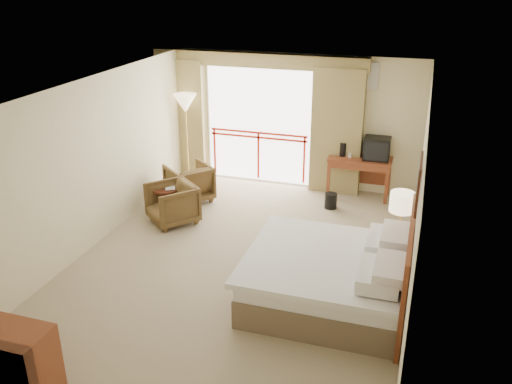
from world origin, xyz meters
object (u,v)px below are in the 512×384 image
(armchair_far, at_px, (190,200))
(side_table, at_px, (166,197))
(bed, at_px, (331,277))
(armchair_near, at_px, (173,222))
(tv, at_px, (377,149))
(wastebasket, at_px, (331,201))
(table_lamp, at_px, (402,203))
(desk, at_px, (360,165))
(floor_lamp, at_px, (185,107))
(nightstand, at_px, (396,251))

(armchair_far, relative_size, side_table, 1.52)
(bed, xyz_separation_m, armchair_near, (-3.14, 1.61, -0.38))
(bed, bearing_deg, side_table, 151.25)
(tv, distance_m, wastebasket, 1.36)
(wastebasket, xyz_separation_m, armchair_far, (-2.71, -0.45, -0.15))
(armchair_far, bearing_deg, bed, 91.17)
(table_lamp, xyz_separation_m, side_table, (-4.16, 0.65, -0.71))
(armchair_near, bearing_deg, bed, 13.80)
(side_table, bearing_deg, armchair_far, 81.30)
(desk, xyz_separation_m, armchair_far, (-3.12, -1.27, -0.62))
(tv, height_order, side_table, tv)
(bed, xyz_separation_m, floor_lamp, (-3.72, 3.62, 1.22))
(wastebasket, bearing_deg, nightstand, -55.14)
(nightstand, relative_size, armchair_far, 0.72)
(tv, xyz_separation_m, armchair_far, (-3.42, -1.21, -1.02))
(armchair_far, height_order, floor_lamp, floor_lamp)
(armchair_far, bearing_deg, desk, 152.18)
(table_lamp, relative_size, armchair_far, 0.79)
(tv, distance_m, floor_lamp, 3.93)
(wastebasket, height_order, armchair_far, armchair_far)
(table_lamp, xyz_separation_m, armchair_far, (-4.04, 1.41, -1.07))
(side_table, distance_m, floor_lamp, 2.18)
(armchair_far, distance_m, floor_lamp, 1.94)
(tv, bearing_deg, floor_lamp, 169.79)
(tv, relative_size, armchair_near, 0.62)
(desk, height_order, armchair_far, desk)
(bed, height_order, table_lamp, table_lamp)
(table_lamp, bearing_deg, floor_lamp, 151.87)
(desk, height_order, side_table, desk)
(bed, distance_m, tv, 3.89)
(desk, distance_m, armchair_far, 3.42)
(tv, bearing_deg, nightstand, -90.21)
(side_table, height_order, floor_lamp, floor_lamp)
(bed, distance_m, armchair_near, 3.55)
(desk, relative_size, armchair_far, 1.54)
(wastebasket, height_order, side_table, side_table)
(bed, relative_size, side_table, 4.05)
(wastebasket, bearing_deg, armchair_near, -150.56)
(nightstand, relative_size, armchair_near, 0.73)
(table_lamp, relative_size, wastebasket, 2.17)
(bed, xyz_separation_m, tv, (0.16, 3.83, 0.64))
(bed, height_order, armchair_far, bed)
(side_table, bearing_deg, nightstand, -9.51)
(desk, height_order, floor_lamp, floor_lamp)
(wastebasket, height_order, armchair_near, armchair_near)
(bed, bearing_deg, nightstand, 55.73)
(wastebasket, distance_m, armchair_far, 2.75)
(armchair_far, bearing_deg, side_table, 31.27)
(armchair_far, distance_m, armchair_near, 1.01)
(nightstand, xyz_separation_m, table_lamp, (0.00, 0.05, 0.78))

